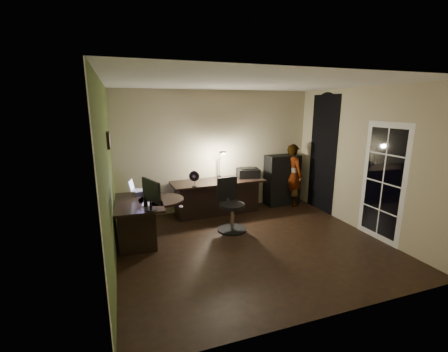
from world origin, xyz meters
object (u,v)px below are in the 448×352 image
object	(u,v)px
office_chair	(232,205)
person	(292,175)
cabinet	(282,180)
desk_right	(218,197)
desk_left	(140,221)
monitor	(150,199)

from	to	relation	value
office_chair	person	size ratio (longest dim) A/B	0.68
person	cabinet	bearing A→B (deg)	34.99
desk_right	office_chair	bearing A→B (deg)	-94.37
desk_left	cabinet	bearing A→B (deg)	17.96
desk_left	monitor	xyz separation A→B (m)	(0.16, -0.52, 0.55)
cabinet	person	size ratio (longest dim) A/B	0.81
desk_right	cabinet	xyz separation A→B (m)	(1.68, 0.15, 0.23)
office_chair	person	world-z (taller)	person
desk_left	cabinet	xyz separation A→B (m)	(3.42, 1.01, 0.24)
cabinet	person	distance (m)	0.28
person	desk_right	bearing A→B (deg)	72.64
desk_left	office_chair	distance (m)	1.72
desk_left	monitor	world-z (taller)	monitor
office_chair	person	distance (m)	2.15
desk_left	person	xyz separation A→B (m)	(3.61, 0.87, 0.37)
desk_left	desk_right	distance (m)	1.94
desk_right	office_chair	world-z (taller)	office_chair
person	office_chair	bearing A→B (deg)	99.60
monitor	cabinet	bearing A→B (deg)	3.54
desk_right	person	world-z (taller)	person
desk_left	office_chair	size ratio (longest dim) A/B	1.27
monitor	office_chair	distance (m)	1.65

